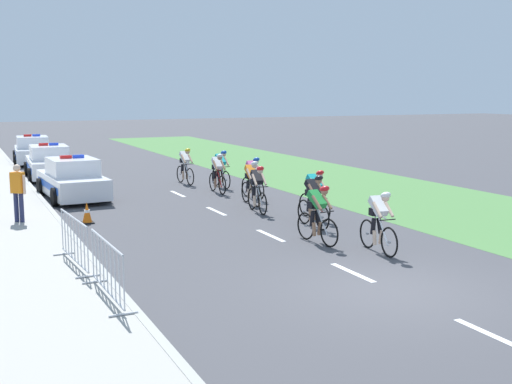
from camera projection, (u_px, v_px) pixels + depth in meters
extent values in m
plane|color=#424247|center=(391.00, 290.00, 12.69)|extent=(160.00, 160.00, 0.00)
cube|color=#9E9E99|center=(41.00, 199.00, 23.18)|extent=(0.16, 60.00, 0.13)
cube|color=#4C7F42|center=(337.00, 181.00, 28.36)|extent=(7.00, 60.00, 0.01)
cube|color=white|center=(492.00, 335.00, 10.34)|extent=(0.14, 1.60, 0.01)
cube|color=white|center=(353.00, 272.00, 13.92)|extent=(0.14, 1.60, 0.01)
cube|color=white|center=(270.00, 235.00, 17.51)|extent=(0.14, 1.60, 0.01)
cube|color=white|center=(216.00, 211.00, 21.09)|extent=(0.14, 1.60, 0.01)
cube|color=white|center=(178.00, 194.00, 24.68)|extent=(0.14, 1.60, 0.01)
torus|color=black|center=(389.00, 242.00, 15.15)|extent=(0.10, 0.73, 0.72)
cylinder|color=#99999E|center=(389.00, 242.00, 15.15)|extent=(0.06, 0.06, 0.06)
torus|color=black|center=(367.00, 234.00, 16.07)|extent=(0.10, 0.73, 0.72)
cylinder|color=#99999E|center=(367.00, 234.00, 16.07)|extent=(0.06, 0.06, 0.06)
cylinder|color=white|center=(380.00, 216.00, 15.48)|extent=(0.08, 0.55, 0.04)
cylinder|color=white|center=(383.00, 231.00, 15.37)|extent=(0.08, 0.48, 0.63)
cylinder|color=white|center=(375.00, 227.00, 15.71)|extent=(0.04, 0.04, 0.65)
cylinder|color=black|center=(388.00, 220.00, 15.16)|extent=(0.42, 0.06, 0.03)
cube|color=black|center=(375.00, 213.00, 15.66)|extent=(0.12, 0.23, 0.05)
cube|color=white|center=(378.00, 206.00, 15.52)|extent=(0.32, 0.56, 0.46)
cube|color=black|center=(376.00, 212.00, 15.65)|extent=(0.29, 0.22, 0.18)
cylinder|color=black|center=(380.00, 226.00, 15.68)|extent=(0.13, 0.23, 0.40)
cylinder|color=beige|center=(381.00, 237.00, 15.65)|extent=(0.10, 0.16, 0.36)
cylinder|color=black|center=(373.00, 226.00, 15.62)|extent=(0.12, 0.18, 0.40)
cylinder|color=beige|center=(375.00, 238.00, 15.59)|extent=(0.10, 0.13, 0.36)
cylinder|color=beige|center=(389.00, 209.00, 15.38)|extent=(0.11, 0.41, 0.35)
cylinder|color=beige|center=(377.00, 210.00, 15.27)|extent=(0.11, 0.41, 0.35)
sphere|color=beige|center=(385.00, 198.00, 15.20)|extent=(0.19, 0.19, 0.19)
ellipsoid|color=white|center=(386.00, 195.00, 15.18)|extent=(0.25, 0.33, 0.24)
torus|color=black|center=(329.00, 233.00, 16.16)|extent=(0.13, 0.72, 0.72)
cylinder|color=#99999E|center=(329.00, 233.00, 16.16)|extent=(0.07, 0.07, 0.06)
torus|color=black|center=(306.00, 226.00, 17.00)|extent=(0.13, 0.72, 0.72)
cylinder|color=#99999E|center=(306.00, 226.00, 17.00)|extent=(0.07, 0.07, 0.06)
cylinder|color=silver|center=(319.00, 209.00, 16.46)|extent=(0.10, 0.55, 0.04)
cylinder|color=silver|center=(323.00, 223.00, 16.36)|extent=(0.10, 0.48, 0.63)
cylinder|color=silver|center=(314.00, 219.00, 16.67)|extent=(0.04, 0.04, 0.65)
cylinder|color=black|center=(327.00, 212.00, 16.16)|extent=(0.42, 0.08, 0.03)
cube|color=black|center=(314.00, 206.00, 16.62)|extent=(0.12, 0.23, 0.05)
cube|color=green|center=(317.00, 199.00, 16.48)|extent=(0.34, 0.58, 0.45)
cube|color=black|center=(314.00, 205.00, 16.60)|extent=(0.30, 0.23, 0.18)
cylinder|color=black|center=(318.00, 218.00, 16.66)|extent=(0.14, 0.23, 0.40)
cylinder|color=#9E7051|center=(320.00, 228.00, 16.63)|extent=(0.11, 0.16, 0.36)
cylinder|color=black|center=(312.00, 219.00, 16.57)|extent=(0.13, 0.18, 0.40)
cylinder|color=#9E7051|center=(314.00, 229.00, 16.54)|extent=(0.10, 0.13, 0.36)
cylinder|color=#9E7051|center=(327.00, 202.00, 16.39)|extent=(0.12, 0.41, 0.35)
cylinder|color=#9E7051|center=(317.00, 203.00, 16.23)|extent=(0.12, 0.41, 0.35)
sphere|color=#9E7051|center=(324.00, 191.00, 16.19)|extent=(0.19, 0.19, 0.19)
ellipsoid|color=red|center=(325.00, 189.00, 16.17)|extent=(0.26, 0.34, 0.24)
torus|color=black|center=(322.00, 218.00, 18.14)|extent=(0.06, 0.72, 0.72)
cylinder|color=#99999E|center=(322.00, 218.00, 18.14)|extent=(0.06, 0.06, 0.06)
torus|color=black|center=(304.00, 212.00, 19.03)|extent=(0.06, 0.72, 0.72)
cylinder|color=#99999E|center=(304.00, 212.00, 19.03)|extent=(0.06, 0.06, 0.06)
cylinder|color=white|center=(314.00, 196.00, 18.46)|extent=(0.05, 0.55, 0.04)
cylinder|color=white|center=(317.00, 208.00, 18.35)|extent=(0.05, 0.48, 0.63)
cylinder|color=white|center=(310.00, 206.00, 18.68)|extent=(0.04, 0.04, 0.65)
cylinder|color=black|center=(321.00, 199.00, 18.15)|extent=(0.42, 0.04, 0.03)
cube|color=black|center=(311.00, 194.00, 18.63)|extent=(0.11, 0.22, 0.05)
cube|color=black|center=(313.00, 188.00, 18.49)|extent=(0.29, 0.55, 0.46)
cube|color=black|center=(311.00, 193.00, 18.61)|extent=(0.29, 0.21, 0.18)
cylinder|color=black|center=(314.00, 204.00, 18.66)|extent=(0.12, 0.23, 0.40)
cylinder|color=#9E7051|center=(315.00, 214.00, 18.63)|extent=(0.09, 0.16, 0.36)
cylinder|color=black|center=(309.00, 205.00, 18.58)|extent=(0.11, 0.17, 0.40)
cylinder|color=#9E7051|center=(310.00, 214.00, 18.55)|extent=(0.09, 0.12, 0.36)
cylinder|color=#9E7051|center=(322.00, 190.00, 18.37)|extent=(0.09, 0.40, 0.35)
cylinder|color=#9E7051|center=(312.00, 191.00, 18.23)|extent=(0.09, 0.40, 0.35)
sphere|color=#9E7051|center=(319.00, 181.00, 18.18)|extent=(0.19, 0.19, 0.19)
ellipsoid|color=black|center=(319.00, 178.00, 18.17)|extent=(0.24, 0.32, 0.24)
torus|color=black|center=(323.00, 210.00, 19.34)|extent=(0.08, 0.73, 0.72)
cylinder|color=#99999E|center=(323.00, 210.00, 19.34)|extent=(0.06, 0.06, 0.06)
torus|color=black|center=(305.00, 205.00, 20.21)|extent=(0.08, 0.73, 0.72)
cylinder|color=#99999E|center=(305.00, 205.00, 20.21)|extent=(0.06, 0.06, 0.06)
cylinder|color=#B21919|center=(315.00, 190.00, 19.65)|extent=(0.07, 0.55, 0.04)
cylinder|color=#B21919|center=(318.00, 201.00, 19.55)|extent=(0.07, 0.48, 0.63)
cylinder|color=#B21919|center=(312.00, 199.00, 19.87)|extent=(0.04, 0.04, 0.65)
cylinder|color=black|center=(322.00, 192.00, 19.35)|extent=(0.42, 0.05, 0.03)
cube|color=black|center=(312.00, 188.00, 19.82)|extent=(0.11, 0.23, 0.05)
cube|color=#19B2B7|center=(314.00, 182.00, 19.68)|extent=(0.31, 0.56, 0.45)
cube|color=black|center=(312.00, 187.00, 19.81)|extent=(0.29, 0.21, 0.18)
cylinder|color=black|center=(315.00, 198.00, 19.86)|extent=(0.12, 0.23, 0.40)
cylinder|color=beige|center=(317.00, 207.00, 19.83)|extent=(0.10, 0.16, 0.36)
cylinder|color=black|center=(310.00, 198.00, 19.77)|extent=(0.12, 0.17, 0.40)
cylinder|color=beige|center=(312.00, 207.00, 19.74)|extent=(0.10, 0.13, 0.36)
cylinder|color=beige|center=(322.00, 184.00, 19.58)|extent=(0.10, 0.40, 0.35)
cylinder|color=beige|center=(314.00, 185.00, 19.43)|extent=(0.10, 0.40, 0.35)
sphere|color=beige|center=(320.00, 175.00, 19.38)|extent=(0.19, 0.19, 0.19)
ellipsoid|color=red|center=(320.00, 173.00, 19.36)|extent=(0.25, 0.33, 0.24)
torus|color=black|center=(263.00, 204.00, 20.38)|extent=(0.10, 0.73, 0.72)
cylinder|color=#99999E|center=(263.00, 204.00, 20.38)|extent=(0.06, 0.06, 0.06)
torus|color=black|center=(252.00, 199.00, 21.31)|extent=(0.10, 0.73, 0.72)
cylinder|color=#99999E|center=(252.00, 199.00, 21.31)|extent=(0.06, 0.06, 0.06)
cylinder|color=silver|center=(258.00, 185.00, 20.72)|extent=(0.08, 0.55, 0.04)
cylinder|color=silver|center=(260.00, 196.00, 20.61)|extent=(0.08, 0.48, 0.63)
cylinder|color=silver|center=(256.00, 193.00, 20.95)|extent=(0.04, 0.04, 0.65)
cylinder|color=black|center=(262.00, 187.00, 20.40)|extent=(0.42, 0.06, 0.03)
cube|color=black|center=(256.00, 183.00, 20.90)|extent=(0.12, 0.23, 0.05)
cube|color=black|center=(257.00, 177.00, 20.75)|extent=(0.32, 0.57, 0.45)
cube|color=black|center=(256.00, 182.00, 20.88)|extent=(0.30, 0.22, 0.18)
cylinder|color=black|center=(259.00, 192.00, 20.92)|extent=(0.13, 0.23, 0.40)
cylinder|color=beige|center=(260.00, 201.00, 20.89)|extent=(0.10, 0.16, 0.36)
cylinder|color=black|center=(254.00, 193.00, 20.86)|extent=(0.12, 0.18, 0.40)
cylinder|color=beige|center=(254.00, 201.00, 20.82)|extent=(0.10, 0.13, 0.36)
cylinder|color=beige|center=(264.00, 179.00, 20.61)|extent=(0.11, 0.41, 0.35)
cylinder|color=beige|center=(255.00, 180.00, 20.51)|extent=(0.11, 0.41, 0.35)
sphere|color=beige|center=(260.00, 171.00, 20.44)|extent=(0.19, 0.19, 0.19)
ellipsoid|color=red|center=(260.00, 169.00, 20.42)|extent=(0.25, 0.33, 0.24)
torus|color=black|center=(257.00, 196.00, 21.84)|extent=(0.06, 0.72, 0.72)
cylinder|color=#99999E|center=(257.00, 196.00, 21.84)|extent=(0.06, 0.06, 0.06)
torus|color=black|center=(246.00, 192.00, 22.75)|extent=(0.06, 0.72, 0.72)
cylinder|color=#99999E|center=(246.00, 192.00, 22.75)|extent=(0.06, 0.06, 0.06)
cylinder|color=white|center=(252.00, 179.00, 22.17)|extent=(0.05, 0.55, 0.04)
cylinder|color=white|center=(254.00, 189.00, 22.06)|extent=(0.05, 0.48, 0.63)
cylinder|color=white|center=(249.00, 187.00, 22.40)|extent=(0.04, 0.04, 0.65)
cylinder|color=black|center=(256.00, 181.00, 21.86)|extent=(0.42, 0.04, 0.03)
cube|color=black|center=(249.00, 177.00, 22.35)|extent=(0.11, 0.22, 0.05)
cube|color=orange|center=(251.00, 172.00, 22.20)|extent=(0.29, 0.56, 0.45)
cube|color=black|center=(250.00, 176.00, 22.33)|extent=(0.28, 0.21, 0.18)
cylinder|color=black|center=(253.00, 186.00, 22.37)|extent=(0.12, 0.23, 0.40)
cylinder|color=beige|center=(253.00, 194.00, 22.34)|extent=(0.09, 0.16, 0.36)
cylinder|color=black|center=(248.00, 186.00, 22.30)|extent=(0.11, 0.17, 0.40)
cylinder|color=beige|center=(249.00, 194.00, 22.27)|extent=(0.09, 0.12, 0.36)
cylinder|color=beige|center=(258.00, 174.00, 22.08)|extent=(0.09, 0.40, 0.35)
cylinder|color=beige|center=(249.00, 174.00, 21.95)|extent=(0.09, 0.40, 0.35)
sphere|color=beige|center=(254.00, 166.00, 21.89)|extent=(0.19, 0.19, 0.19)
ellipsoid|color=white|center=(254.00, 164.00, 21.87)|extent=(0.24, 0.32, 0.24)
torus|color=black|center=(259.00, 190.00, 23.15)|extent=(0.09, 0.73, 0.72)
cylinder|color=#99999E|center=(259.00, 190.00, 23.15)|extent=(0.06, 0.06, 0.06)
torus|color=black|center=(246.00, 187.00, 24.02)|extent=(0.09, 0.73, 0.72)
cylinder|color=#99999E|center=(246.00, 187.00, 24.02)|extent=(0.06, 0.06, 0.06)
cylinder|color=silver|center=(253.00, 174.00, 23.46)|extent=(0.07, 0.55, 0.04)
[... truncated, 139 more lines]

